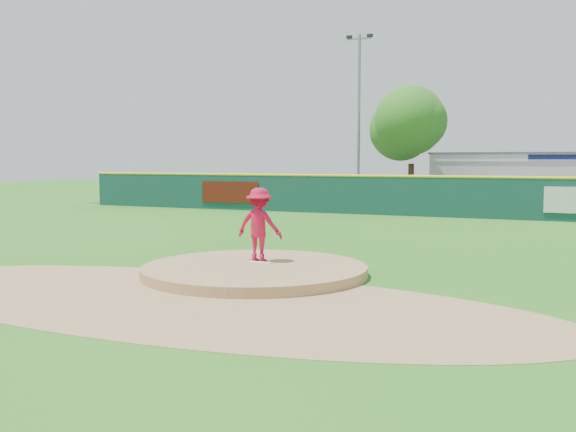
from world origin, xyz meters
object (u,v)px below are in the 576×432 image
at_px(pitcher, 259,225).
at_px(light_pole_left, 359,111).
at_px(playground_slide, 238,193).
at_px(pool_building_grp, 556,178).
at_px(van, 445,198).
at_px(deciduous_tree, 412,131).

height_order(pitcher, light_pole_left, light_pole_left).
bearing_deg(playground_slide, light_pole_left, 42.29).
distance_m(pool_building_grp, playground_slide, 20.94).
xyz_separation_m(playground_slide, light_pole_left, (6.08, 5.53, 5.30)).
relative_size(pitcher, van, 0.35).
bearing_deg(van, playground_slide, 100.95).
relative_size(playground_slide, deciduous_tree, 0.37).
xyz_separation_m(playground_slide, deciduous_tree, (10.08, 3.53, 3.80)).
relative_size(pitcher, light_pole_left, 0.17).
relative_size(van, deciduous_tree, 0.72).
distance_m(pitcher, van, 20.86).
relative_size(pool_building_grp, deciduous_tree, 2.07).
height_order(deciduous_tree, light_pole_left, light_pole_left).
bearing_deg(pitcher, deciduous_tree, -86.10).
xyz_separation_m(pitcher, light_pole_left, (-5.83, 26.39, 4.87)).
distance_m(van, deciduous_tree, 5.86).
height_order(pool_building_grp, playground_slide, pool_building_grp).
height_order(van, deciduous_tree, deciduous_tree).
xyz_separation_m(pitcher, van, (0.88, 20.84, -0.43)).
bearing_deg(pool_building_grp, deciduous_tree, -138.84).
bearing_deg(playground_slide, pitcher, -60.30).
bearing_deg(van, pitcher, -171.36).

